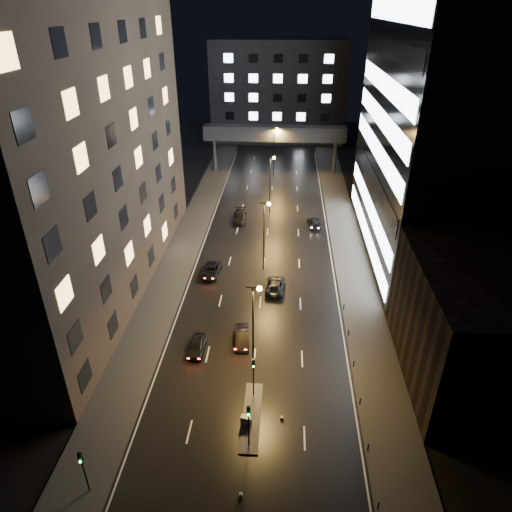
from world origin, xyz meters
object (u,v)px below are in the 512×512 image
(car_away_d, at_px, (240,217))
(utility_cabinet, at_px, (246,421))
(car_toward_b, at_px, (314,223))
(car_away_c, at_px, (211,271))
(car_toward_a, at_px, (275,285))
(car_away_a, at_px, (197,345))
(car_away_b, at_px, (242,337))

(car_away_d, relative_size, utility_cabinet, 4.99)
(car_toward_b, xyz_separation_m, utility_cabinet, (-7.76, -41.73, 0.03))
(utility_cabinet, bearing_deg, car_away_d, 110.14)
(car_away_c, relative_size, car_away_d, 0.87)
(car_toward_a, bearing_deg, car_away_c, -15.94)
(car_away_a, bearing_deg, car_away_b, 20.87)
(car_away_b, relative_size, car_away_d, 0.79)
(car_away_d, bearing_deg, car_away_b, -87.25)
(car_away_a, xyz_separation_m, car_toward_b, (13.82, 32.08, -0.03))
(car_toward_b, bearing_deg, car_away_c, 40.29)
(car_away_a, bearing_deg, car_away_c, 93.74)
(car_away_d, height_order, utility_cabinet, car_away_d)
(car_away_a, xyz_separation_m, car_away_d, (1.28, 33.24, 0.10))
(car_away_a, relative_size, car_away_c, 0.86)
(car_away_c, xyz_separation_m, utility_cabinet, (6.98, -25.20, 0.03))
(car_away_b, bearing_deg, car_toward_b, 67.59)
(car_away_d, distance_m, car_toward_a, 21.91)
(utility_cabinet, bearing_deg, car_toward_b, 93.25)
(car_away_d, distance_m, car_toward_b, 12.59)
(car_away_c, relative_size, car_toward_a, 0.97)
(car_away_c, distance_m, car_toward_a, 9.41)
(utility_cabinet, bearing_deg, car_toward_a, 98.93)
(car_away_d, xyz_separation_m, utility_cabinet, (4.78, -42.89, -0.09))
(car_away_c, bearing_deg, car_toward_b, 51.99)
(car_away_a, height_order, car_away_c, car_away_a)
(car_toward_a, relative_size, utility_cabinet, 4.52)
(car_away_c, height_order, car_toward_a, car_toward_a)
(car_toward_b, bearing_deg, car_away_a, 58.69)
(car_away_b, height_order, car_toward_a, car_away_b)
(utility_cabinet, bearing_deg, car_away_a, 135.91)
(car_away_a, xyz_separation_m, utility_cabinet, (6.06, -9.66, 0.00))
(car_away_b, height_order, utility_cabinet, car_away_b)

